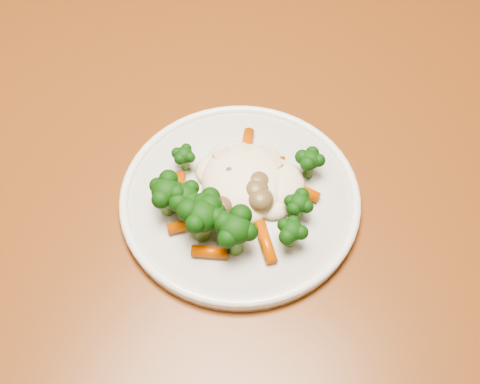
# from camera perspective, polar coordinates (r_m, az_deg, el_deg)

# --- Properties ---
(dining_table) EXTENTS (1.29, 0.98, 0.75)m
(dining_table) POSITION_cam_1_polar(r_m,az_deg,el_deg) (0.77, -2.48, -1.65)
(dining_table) COLOR brown
(dining_table) RESTS_ON ground
(plate) EXTENTS (0.26, 0.26, 0.01)m
(plate) POSITION_cam_1_polar(r_m,az_deg,el_deg) (0.65, 0.00, -0.69)
(plate) COLOR white
(plate) RESTS_ON dining_table
(meal) EXTENTS (0.18, 0.17, 0.05)m
(meal) POSITION_cam_1_polar(r_m,az_deg,el_deg) (0.62, -0.83, -0.35)
(meal) COLOR #FAEAC8
(meal) RESTS_ON plate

